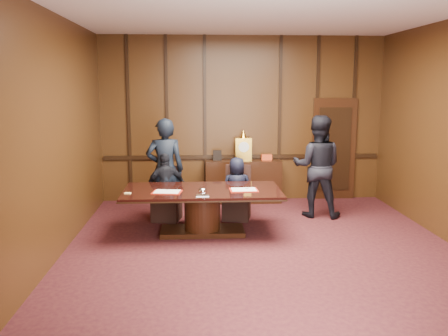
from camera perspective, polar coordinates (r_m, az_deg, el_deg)
name	(u,v)px	position (r m, az deg, el deg)	size (l,w,h in m)	color
room	(270,138)	(6.87, 5.51, 3.62)	(7.00, 7.04, 3.50)	black
sideboard	(243,180)	(10.11, 2.32, -1.40)	(1.60, 0.45, 1.54)	black
conference_table	(202,204)	(7.95, -2.63, -4.36)	(2.62, 1.32, 0.76)	black
folder_left	(167,192)	(7.73, -6.87, -2.87)	(0.50, 0.39, 0.02)	#B11F10
folder_right	(244,190)	(7.83, 2.39, -2.64)	(0.47, 0.35, 0.02)	#B11F10
inkstand	(203,192)	(7.44, -2.60, -2.94)	(0.20, 0.14, 0.12)	white
notepad	(128,193)	(7.75, -11.51, -2.98)	(0.10, 0.07, 0.01)	#FFD87C
chair_left	(167,204)	(8.87, -6.87, -4.35)	(0.57, 0.57, 0.99)	black
chair_right	(237,203)	(8.89, 1.55, -4.26)	(0.58, 0.58, 0.99)	black
signatory_left	(166,187)	(8.72, -6.99, -2.26)	(0.75, 0.31, 1.28)	black
signatory_right	(237,189)	(8.74, 1.56, -2.51)	(0.58, 0.37, 1.18)	black
witness_left	(165,170)	(8.73, -7.10, -0.21)	(0.69, 0.45, 1.89)	black
witness_right	(317,166)	(9.10, 11.14, 0.20)	(0.93, 0.73, 1.92)	black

